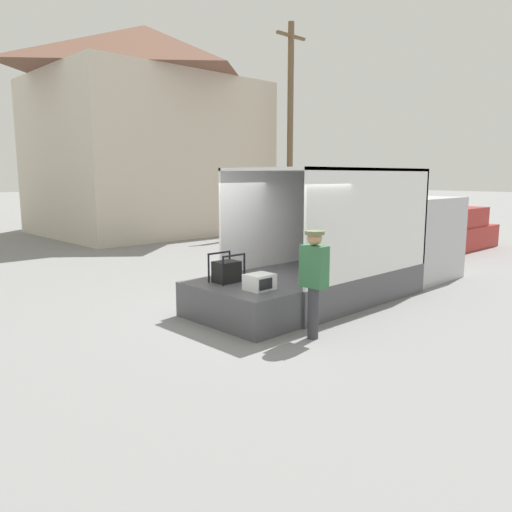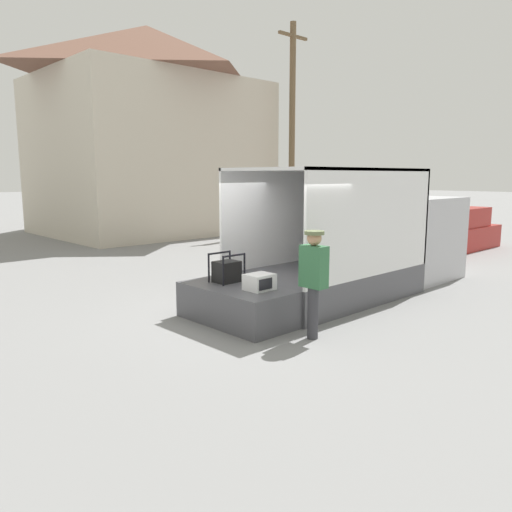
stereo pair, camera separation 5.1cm
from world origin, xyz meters
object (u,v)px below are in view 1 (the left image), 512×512
object	(u,v)px
box_truck	(376,248)
pickup_truck_red	(444,233)
worker_person	(314,273)
microwave	(260,282)
portable_generator	(227,271)
utility_pole	(290,126)

from	to	relation	value
box_truck	pickup_truck_red	distance (m)	7.02
worker_person	microwave	bearing A→B (deg)	98.98
portable_generator	worker_person	distance (m)	1.99
worker_person	box_truck	bearing A→B (deg)	20.36
portable_generator	worker_person	world-z (taller)	worker_person
microwave	worker_person	world-z (taller)	worker_person
portable_generator	pickup_truck_red	xyz separation A→B (m)	(11.18, 1.17, -0.26)
worker_person	utility_pole	bearing A→B (deg)	43.97
box_truck	microwave	world-z (taller)	box_truck
microwave	utility_pole	xyz separation A→B (m)	(11.54, 9.89, 4.08)
microwave	portable_generator	world-z (taller)	portable_generator
portable_generator	box_truck	bearing A→B (deg)	-5.49
microwave	worker_person	bearing A→B (deg)	-81.02
utility_pole	microwave	bearing A→B (deg)	-139.41
worker_person	pickup_truck_red	distance (m)	11.47
portable_generator	worker_person	size ratio (longest dim) A/B	0.31
pickup_truck_red	utility_pole	xyz separation A→B (m)	(0.35, 7.82, 4.27)
box_truck	utility_pole	bearing A→B (deg)	52.66
portable_generator	pickup_truck_red	bearing A→B (deg)	6.00
pickup_truck_red	microwave	bearing A→B (deg)	-169.55
worker_person	utility_pole	world-z (taller)	utility_pole
utility_pole	portable_generator	bearing A→B (deg)	-142.02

